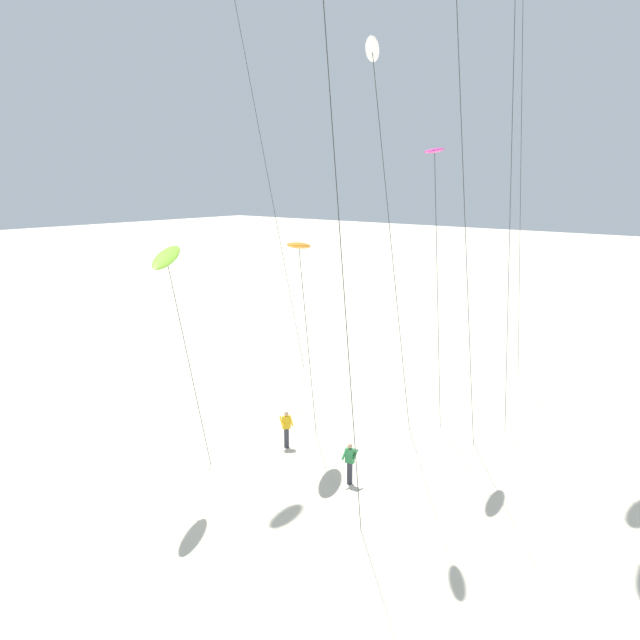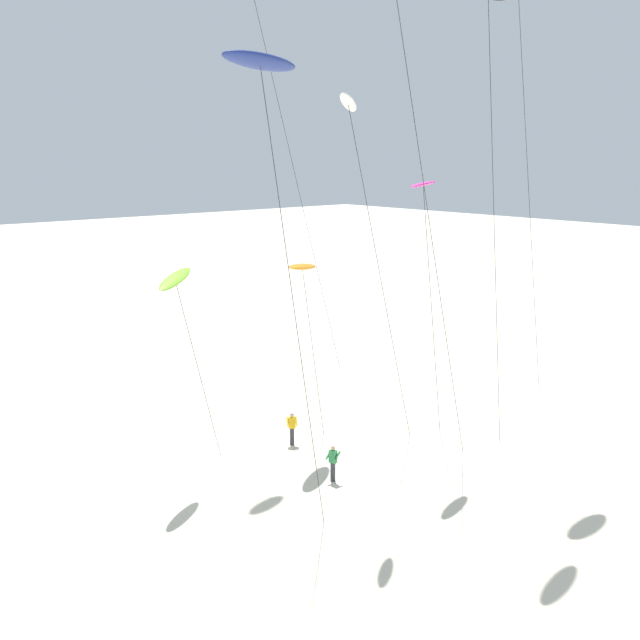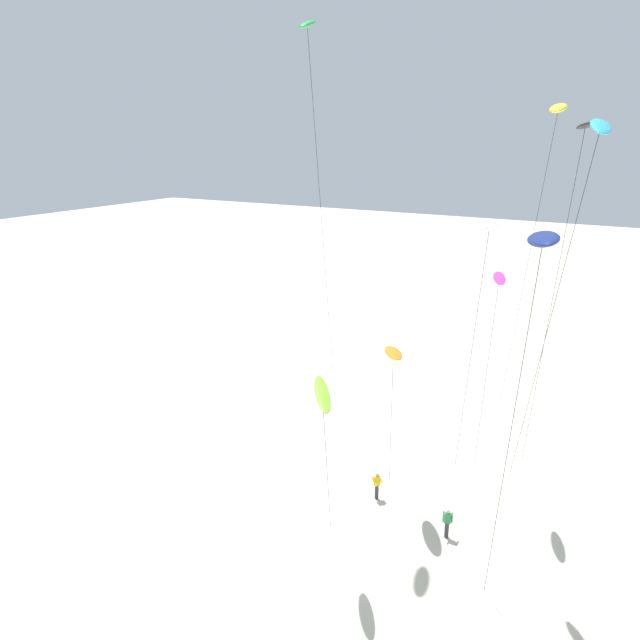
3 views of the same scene
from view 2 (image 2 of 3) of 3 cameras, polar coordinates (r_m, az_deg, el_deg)
The scene contains 8 objects.
ground_plane at distance 36.11m, azimuth -10.24°, elevation -11.27°, with size 260.00×260.00×0.00m, color beige.
kite_white at distance 31.48m, azimuth 2.26°, elevation 15.05°, with size 3.18×7.74×16.69m.
kite_navy at distance 24.69m, azimuth -4.42°, elevation 18.37°, with size 2.26×5.53×17.41m.
kite_magenta at distance 35.25m, azimuth 7.68°, elevation 9.67°, with size 1.83×4.45×13.15m.
kite_lime at distance 33.42m, azimuth -10.66°, elevation 2.92°, with size 2.29×4.08×9.49m.
kite_orange at distance 36.42m, azimuth -1.30°, elevation 3.91°, with size 2.17×3.41×9.35m.
kite_flyer_nearest at distance 38.73m, azimuth -2.09°, elevation -7.99°, with size 0.71×0.71×1.67m.
kite_flyer_middle at distance 34.66m, azimuth 0.96°, elevation -10.50°, with size 0.64×0.62×1.67m.
Camera 2 is at (28.73, -16.49, 14.37)m, focal length 43.19 mm.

